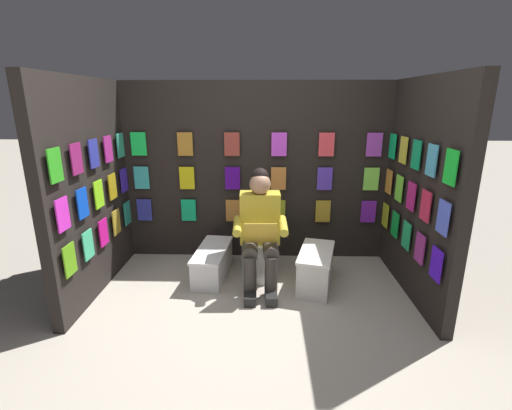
{
  "coord_description": "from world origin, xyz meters",
  "views": [
    {
      "loc": [
        -0.12,
        2.49,
        1.82
      ],
      "look_at": [
        -0.02,
        -0.88,
        0.85
      ],
      "focal_mm": 25.45,
      "sensor_mm": 36.0,
      "label": 1
    }
  ],
  "objects_px": {
    "person_reading": "(260,229)",
    "comic_longbox_far": "(316,268)",
    "toilet": "(260,246)",
    "comic_longbox_near": "(213,262)"
  },
  "relations": [
    {
      "from": "person_reading",
      "to": "comic_longbox_far",
      "type": "xyz_separation_m",
      "value": [
        -0.56,
        0.02,
        -0.41
      ]
    },
    {
      "from": "toilet",
      "to": "comic_longbox_far",
      "type": "xyz_separation_m",
      "value": [
        -0.57,
        0.25,
        -0.13
      ]
    },
    {
      "from": "toilet",
      "to": "comic_longbox_near",
      "type": "bearing_deg",
      "value": 4.95
    },
    {
      "from": "toilet",
      "to": "person_reading",
      "type": "distance_m",
      "value": 0.35
    },
    {
      "from": "toilet",
      "to": "comic_longbox_far",
      "type": "distance_m",
      "value": 0.63
    },
    {
      "from": "comic_longbox_far",
      "to": "toilet",
      "type": "bearing_deg",
      "value": -9.61
    },
    {
      "from": "person_reading",
      "to": "comic_longbox_near",
      "type": "relative_size",
      "value": 1.5
    },
    {
      "from": "comic_longbox_near",
      "to": "comic_longbox_far",
      "type": "bearing_deg",
      "value": 175.27
    },
    {
      "from": "comic_longbox_far",
      "to": "person_reading",
      "type": "bearing_deg",
      "value": 11.7
    },
    {
      "from": "person_reading",
      "to": "comic_longbox_near",
      "type": "xyz_separation_m",
      "value": [
        0.51,
        -0.17,
        -0.44
      ]
    }
  ]
}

